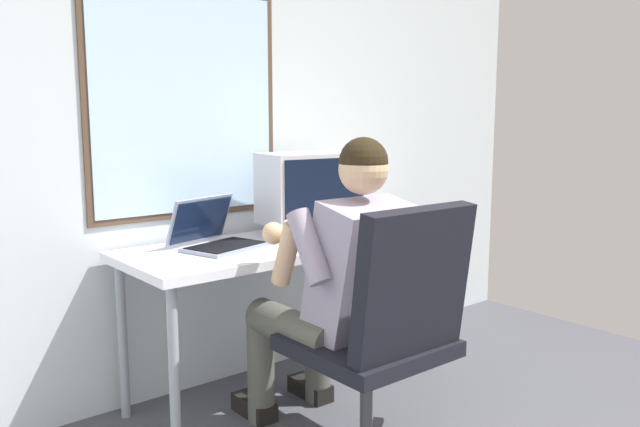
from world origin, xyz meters
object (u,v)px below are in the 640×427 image
at_px(desk, 292,252).
at_px(person_seated, 339,285).
at_px(office_chair, 389,322).
at_px(laptop, 214,234).
at_px(crt_monitor, 310,189).
at_px(wine_glass, 382,215).

distance_m(desk, person_seated, 0.53).
bearing_deg(office_chair, laptop, 104.15).
bearing_deg(desk, office_chair, -100.71).
bearing_deg(person_seated, crt_monitor, 61.75).
height_order(office_chair, person_seated, person_seated).
height_order(crt_monitor, wine_glass, crt_monitor).
distance_m(crt_monitor, laptop, 0.56).
distance_m(office_chair, laptop, 0.94).
bearing_deg(wine_glass, laptop, 165.59).
bearing_deg(office_chair, desk, 79.29).
bearing_deg(desk, wine_glass, -16.26).
bearing_deg(wine_glass, person_seated, -148.74).
distance_m(office_chair, crt_monitor, 0.99).
relative_size(desk, wine_glass, 13.01).
relative_size(laptop, wine_glass, 3.36).
height_order(office_chair, wine_glass, office_chair).
bearing_deg(person_seated, laptop, 110.88).
relative_size(crt_monitor, wine_glass, 4.08).
distance_m(desk, office_chair, 0.82).
xyz_separation_m(person_seated, laptop, (-0.23, 0.59, 0.15)).
xyz_separation_m(person_seated, crt_monitor, (0.30, 0.56, 0.32)).
bearing_deg(laptop, crt_monitor, -3.27).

